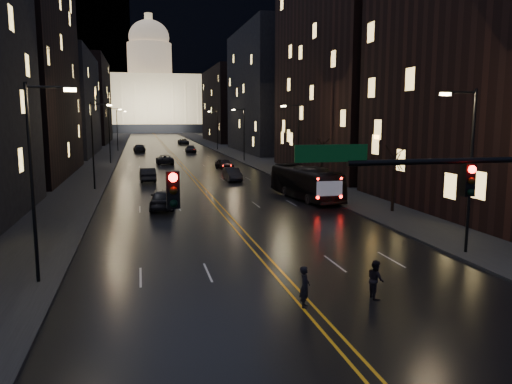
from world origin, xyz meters
TOP-DOWN VIEW (x-y plane):
  - ground at (0.00, 0.00)m, footprint 900.00×900.00m
  - road at (0.00, 130.00)m, footprint 20.00×320.00m
  - sidewalk_left at (-14.00, 130.00)m, footprint 8.00×320.00m
  - sidewalk_right at (14.00, 130.00)m, footprint 8.00×320.00m
  - center_line at (0.00, 130.00)m, footprint 0.62×320.00m
  - building_left_mid at (-21.00, 54.00)m, footprint 12.00×30.00m
  - building_left_far at (-21.00, 92.00)m, footprint 12.00×34.00m
  - building_left_dist at (-21.00, 140.00)m, footprint 12.00×40.00m
  - building_right_near at (21.00, 20.00)m, footprint 12.00×26.00m
  - building_right_tall at (21.00, 50.00)m, footprint 12.00×30.00m
  - building_right_mid at (21.00, 92.00)m, footprint 12.00×34.00m
  - building_right_dist at (21.00, 140.00)m, footprint 12.00×40.00m
  - mountain_ridge at (40.00, 380.00)m, footprint 520.00×60.00m
  - capitol at (0.00, 250.00)m, footprint 90.00×50.00m
  - streetlamp_right_near at (10.81, 10.00)m, footprint 2.13×0.25m
  - streetlamp_left_near at (-10.81, 10.00)m, footprint 2.13×0.25m
  - streetlamp_right_mid at (10.81, 40.00)m, footprint 2.13×0.25m
  - streetlamp_left_mid at (-10.81, 40.00)m, footprint 2.13×0.25m
  - streetlamp_right_far at (10.81, 70.00)m, footprint 2.13×0.25m
  - streetlamp_left_far at (-10.81, 70.00)m, footprint 2.13×0.25m
  - streetlamp_right_dist at (10.81, 100.00)m, footprint 2.13×0.25m
  - streetlamp_left_dist at (-10.81, 100.00)m, footprint 2.13×0.25m
  - tree_right_mid at (13.00, 22.00)m, footprint 2.40×2.40m
  - tree_right_far at (13.00, 38.00)m, footprint 2.40×2.40m
  - bus at (8.50, 30.08)m, footprint 3.91×11.01m
  - oncoming_car_a at (-4.64, 27.79)m, footprint 2.49×5.12m
  - oncoming_car_b at (-5.54, 46.33)m, footprint 1.95×4.97m
  - oncoming_car_c at (-2.50, 67.82)m, footprint 2.76×5.59m
  - oncoming_car_d at (-6.43, 97.59)m, footprint 2.74×5.86m
  - receding_car_a at (4.27, 44.63)m, footprint 1.74×4.72m
  - receding_car_b at (5.53, 57.66)m, footprint 2.47×4.82m
  - receding_car_c at (4.18, 92.89)m, footprint 2.26×5.30m
  - receding_car_d at (5.49, 126.23)m, footprint 2.87×5.79m
  - pedestrian_a at (-0.13, 4.68)m, footprint 0.63×0.73m
  - pedestrian_b at (3.08, 5.00)m, footprint 0.48×0.82m

SIDE VIEW (x-z plane):
  - ground at x=0.00m, z-range 0.00..0.00m
  - road at x=0.00m, z-range 0.00..0.02m
  - center_line at x=0.00m, z-range 0.02..0.03m
  - sidewalk_left at x=-14.00m, z-range 0.00..0.16m
  - sidewalk_right at x=14.00m, z-range 0.00..0.16m
  - receding_car_c at x=4.18m, z-range 0.00..1.52m
  - oncoming_car_c at x=-2.50m, z-range 0.00..1.52m
  - receding_car_a at x=4.27m, z-range 0.00..1.54m
  - receding_car_b at x=5.53m, z-range 0.00..1.57m
  - receding_car_d at x=5.49m, z-range 0.00..1.58m
  - oncoming_car_b at x=-5.54m, z-range 0.00..1.61m
  - pedestrian_b at x=3.08m, z-range 0.00..1.64m
  - oncoming_car_d at x=-6.43m, z-range 0.00..1.65m
  - oncoming_car_a at x=-4.64m, z-range 0.00..1.68m
  - pedestrian_a at x=-0.13m, z-range 0.00..1.70m
  - bus at x=8.50m, z-range 0.00..3.00m
  - tree_right_mid at x=13.00m, z-range 1.20..7.85m
  - tree_right_far at x=13.00m, z-range 1.20..7.85m
  - streetlamp_right_near at x=10.81m, z-range 0.58..9.58m
  - streetlamp_left_near at x=-10.81m, z-range 0.58..9.58m
  - streetlamp_right_mid at x=10.81m, z-range 0.58..9.58m
  - streetlamp_left_mid at x=-10.81m, z-range 0.58..9.58m
  - streetlamp_right_far at x=10.81m, z-range 0.58..9.58m
  - streetlamp_left_far at x=-10.81m, z-range 0.58..9.58m
  - streetlamp_right_dist at x=10.81m, z-range 0.58..9.58m
  - streetlamp_left_dist at x=-10.81m, z-range 0.58..9.58m
  - building_left_far at x=-21.00m, z-range 0.00..20.00m
  - building_right_dist at x=21.00m, z-range 0.00..22.00m
  - building_left_dist at x=-21.00m, z-range 0.00..24.00m
  - building_right_near at x=21.00m, z-range 0.00..24.00m
  - building_right_mid at x=21.00m, z-range 0.00..26.00m
  - building_left_mid at x=-21.00m, z-range 0.00..28.00m
  - capitol at x=0.00m, z-range -12.10..46.40m
  - building_right_tall at x=21.00m, z-range 0.00..38.00m
  - mountain_ridge at x=40.00m, z-range 0.00..130.00m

